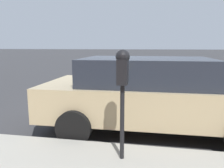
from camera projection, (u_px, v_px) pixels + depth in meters
ground_plane at (121, 113)px, 5.78m from camera, size 220.00×220.00×0.00m
parking_meter at (123, 77)px, 2.91m from camera, size 0.21×0.19×1.53m
car_tan at (152, 93)px, 4.49m from camera, size 2.20×4.53×1.51m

